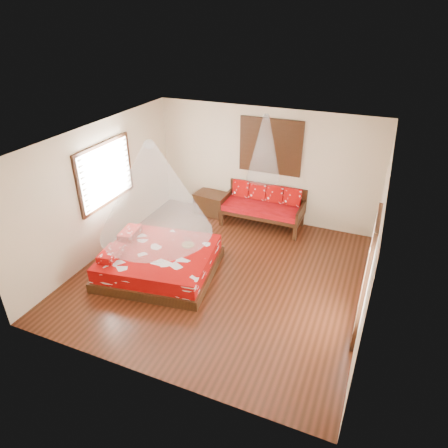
{
  "coord_description": "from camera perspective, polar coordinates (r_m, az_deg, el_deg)",
  "views": [
    {
      "loc": [
        2.62,
        -6.1,
        4.8
      ],
      "look_at": [
        0.05,
        0.06,
        1.15
      ],
      "focal_mm": 32.0,
      "sensor_mm": 36.0,
      "label": 1
    }
  ],
  "objects": [
    {
      "name": "wine_tray",
      "position": [
        8.17,
        -5.2,
        -2.74
      ],
      "size": [
        0.26,
        0.26,
        0.21
      ],
      "rotation": [
        0.0,
        0.0,
        0.09
      ],
      "color": "brown",
      "rests_on": "bed"
    },
    {
      "name": "mosquito_net_daybed",
      "position": [
        9.15,
        5.83,
        10.73
      ],
      "size": [
        0.78,
        0.78,
        1.5
      ],
      "primitive_type": "cone",
      "color": "white",
      "rests_on": "ceiling"
    },
    {
      "name": "bed",
      "position": [
        8.23,
        -9.29,
        -5.31
      ],
      "size": [
        2.46,
        2.28,
        0.65
      ],
      "rotation": [
        0.0,
        0.0,
        0.15
      ],
      "color": "black",
      "rests_on": "floor"
    },
    {
      "name": "window_left",
      "position": [
        8.82,
        -16.52,
        6.88
      ],
      "size": [
        0.1,
        1.74,
        1.34
      ],
      "color": "black",
      "rests_on": "wall_left"
    },
    {
      "name": "shutter_panel",
      "position": [
        9.61,
        6.65,
        10.93
      ],
      "size": [
        1.52,
        0.06,
        1.32
      ],
      "color": "black",
      "rests_on": "wall_back"
    },
    {
      "name": "daybed",
      "position": [
        9.83,
        5.65,
        2.74
      ],
      "size": [
        1.98,
        0.88,
        0.99
      ],
      "color": "black",
      "rests_on": "floor"
    },
    {
      "name": "glazed_door",
      "position": [
        6.65,
        19.58,
        -7.4
      ],
      "size": [
        0.08,
        1.02,
        2.16
      ],
      "color": "black",
      "rests_on": "floor"
    },
    {
      "name": "storage_chest",
      "position": [
        10.44,
        -1.85,
        3.02
      ],
      "size": [
        0.88,
        0.69,
        0.55
      ],
      "rotation": [
        0.0,
        0.0,
        -0.14
      ],
      "color": "black",
      "rests_on": "floor"
    },
    {
      "name": "mosquito_net_main",
      "position": [
        7.46,
        -10.1,
        4.91
      ],
      "size": [
        2.16,
        2.16,
        1.8
      ],
      "primitive_type": "cone",
      "color": "white",
      "rests_on": "ceiling"
    },
    {
      "name": "room",
      "position": [
        7.46,
        -0.5,
        1.56
      ],
      "size": [
        5.54,
        5.54,
        2.84
      ],
      "color": "#33170B",
      "rests_on": "ground"
    }
  ]
}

